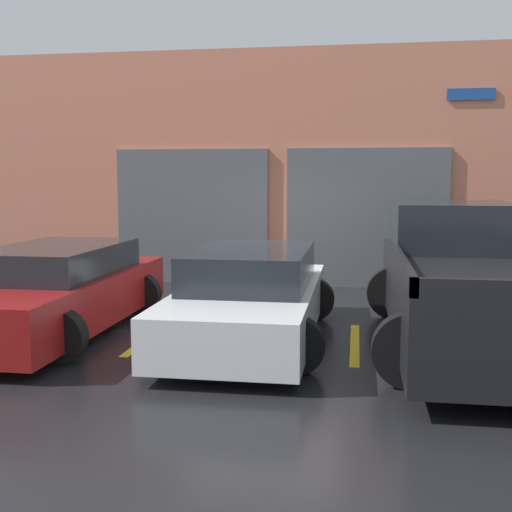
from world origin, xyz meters
The scene contains 7 objects.
ground_plane centered at (0.00, 0.00, 0.00)m, with size 28.00×28.00×0.00m, color black.
shophouse_building centered at (-0.01, 3.29, 2.37)m, with size 12.86×0.68×4.81m.
pickup_truck centered at (2.84, -1.28, 0.86)m, with size 2.49×5.59×1.85m.
sedan_white centered at (0.00, -1.58, 0.59)m, with size 2.19×4.52×1.25m.
sedan_side centered at (-2.84, -1.59, 0.60)m, with size 2.19×4.69×1.25m.
parking_stripe_left centered at (-1.42, -1.61, 0.00)m, with size 0.12×2.20×0.01m, color gold.
parking_stripe_centre centered at (1.42, -1.61, 0.00)m, with size 0.12×2.20×0.01m, color gold.
Camera 1 is at (1.42, -10.09, 2.21)m, focal length 45.00 mm.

